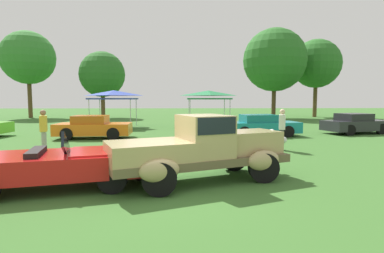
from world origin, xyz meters
name	(u,v)px	position (x,y,z in m)	size (l,w,h in m)	color
ground_plane	(170,186)	(0.00, 0.00, 0.00)	(120.00, 120.00, 0.00)	#386628
feature_pickup_truck	(201,148)	(0.78, 0.43, 0.87)	(4.79, 3.04, 1.70)	brown
neighbor_convertible	(60,164)	(-2.58, -0.04, 0.58)	(4.44, 2.65, 1.40)	red
show_car_orange	(93,127)	(-4.40, 9.21, 0.60)	(3.91, 1.80, 1.22)	orange
show_car_teal	(261,126)	(4.76, 9.82, 0.60)	(4.35, 2.20, 1.22)	teal
show_car_charcoal	(355,124)	(10.81, 10.88, 0.60)	(4.18, 2.61, 1.22)	#28282D
spectator_near_truck	(282,128)	(4.40, 5.08, 0.91)	(0.34, 0.45, 1.69)	#383838
spectator_between_cars	(44,130)	(-4.98, 4.61, 0.91)	(0.35, 0.45, 1.69)	#9E998E
canopy_tent_left_field	(114,94)	(-4.57, 15.33, 2.42)	(3.11, 3.11, 2.71)	#B7B7BC
canopy_tent_center_field	(208,94)	(2.32, 15.66, 2.42)	(3.12, 3.12, 2.71)	#B7B7BC
treeline_far_left	(28,58)	(-16.36, 27.50, 6.54)	(5.75, 5.75, 9.43)	brown
treeline_mid_left	(102,74)	(-8.28, 27.05, 4.73)	(4.93, 4.93, 7.21)	brown
treeline_center	(275,60)	(10.23, 25.49, 6.17)	(6.64, 6.64, 9.50)	#47331E
treeline_mid_right	(316,64)	(15.71, 27.74, 6.05)	(5.48, 5.48, 8.81)	brown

